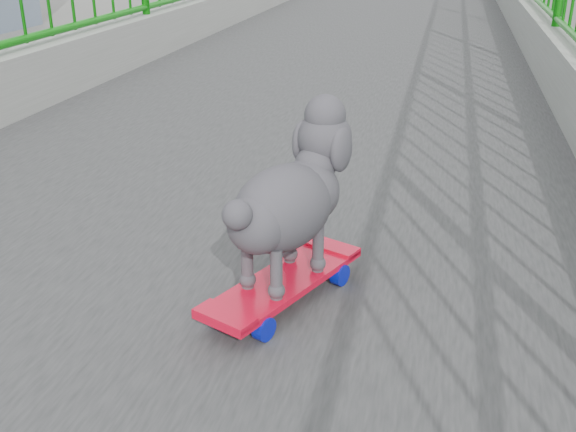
{
  "coord_description": "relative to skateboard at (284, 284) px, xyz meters",
  "views": [
    {
      "loc": [
        0.73,
        -2.68,
        7.89
      ],
      "look_at": [
        0.38,
        -1.17,
        7.22
      ],
      "focal_mm": 42.0,
      "sensor_mm": 36.0,
      "label": 1
    }
  ],
  "objects": [
    {
      "name": "railing",
      "position": [
        -0.38,
        1.22,
        0.16
      ],
      "size": [
        3.0,
        24.0,
        1.42
      ],
      "color": "gray",
      "rests_on": "footbridge"
    },
    {
      "name": "poodle",
      "position": [
        0.01,
        0.02,
        0.23
      ],
      "size": [
        0.31,
        0.45,
        0.4
      ],
      "rotation": [
        0.0,
        0.0,
        -0.41
      ],
      "color": "#2D2B30",
      "rests_on": "skateboard"
    },
    {
      "name": "skateboard",
      "position": [
        0.0,
        0.0,
        0.0
      ],
      "size": [
        0.34,
        0.53,
        0.07
      ],
      "rotation": [
        0.0,
        0.0,
        -0.41
      ],
      "color": "red",
      "rests_on": "footbridge"
    }
  ]
}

